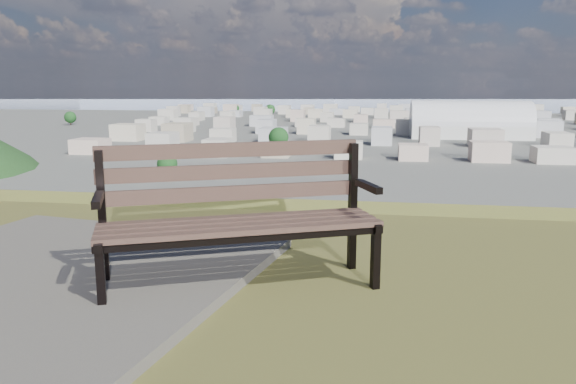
# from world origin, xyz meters

# --- Properties ---
(park_bench) EXTENTS (1.94, 1.30, 0.98)m
(park_bench) POSITION_xyz_m (-1.27, 1.67, 25.55)
(park_bench) COLOR #463128
(park_bench) RESTS_ON hilltop_mesa
(arena) EXTENTS (57.84, 25.24, 24.25)m
(arena) POSITION_xyz_m (44.17, 289.58, 5.72)
(arena) COLOR silver
(arena) RESTS_ON ground
(city_blocks) EXTENTS (395.00, 361.00, 7.00)m
(city_blocks) POSITION_xyz_m (0.00, 394.44, 3.50)
(city_blocks) COLOR beige
(city_blocks) RESTS_ON ground
(city_trees) EXTENTS (406.52, 387.20, 9.98)m
(city_trees) POSITION_xyz_m (-26.39, 319.00, 4.83)
(city_trees) COLOR #34281A
(city_trees) RESTS_ON ground
(bay_water) EXTENTS (2400.00, 700.00, 0.12)m
(bay_water) POSITION_xyz_m (0.00, 900.00, 0.00)
(bay_water) COLOR gray
(bay_water) RESTS_ON ground
(far_hills) EXTENTS (2050.00, 340.00, 60.00)m
(far_hills) POSITION_xyz_m (-60.92, 1402.93, 25.47)
(far_hills) COLOR #9AA2BF
(far_hills) RESTS_ON ground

